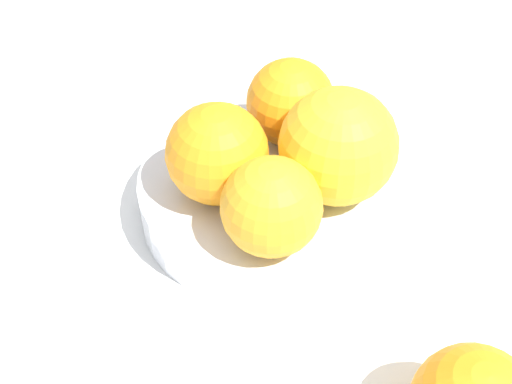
# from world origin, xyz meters

# --- Properties ---
(ground_plane) EXTENTS (1.10, 1.10, 0.02)m
(ground_plane) POSITION_xyz_m (0.00, 0.00, -0.01)
(ground_plane) COLOR white
(fruit_bowl) EXTENTS (0.17, 0.17, 0.04)m
(fruit_bowl) POSITION_xyz_m (0.00, 0.00, 0.02)
(fruit_bowl) COLOR silver
(fruit_bowl) RESTS_ON ground_plane
(orange_in_bowl_0) EXTENTS (0.07, 0.07, 0.07)m
(orange_in_bowl_0) POSITION_xyz_m (-0.03, -0.01, 0.07)
(orange_in_bowl_0) COLOR orange
(orange_in_bowl_0) RESTS_ON fruit_bowl
(orange_in_bowl_1) EXTENTS (0.08, 0.08, 0.08)m
(orange_in_bowl_1) POSITION_xyz_m (0.05, -0.02, 0.08)
(orange_in_bowl_1) COLOR yellow
(orange_in_bowl_1) RESTS_ON fruit_bowl
(orange_in_bowl_2) EXTENTS (0.07, 0.07, 0.07)m
(orange_in_bowl_2) POSITION_xyz_m (0.03, 0.04, 0.07)
(orange_in_bowl_2) COLOR orange
(orange_in_bowl_2) RESTS_ON fruit_bowl
(orange_in_bowl_3) EXTENTS (0.06, 0.06, 0.06)m
(orange_in_bowl_3) POSITION_xyz_m (-0.00, -0.06, 0.07)
(orange_in_bowl_3) COLOR #F9A823
(orange_in_bowl_3) RESTS_ON fruit_bowl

